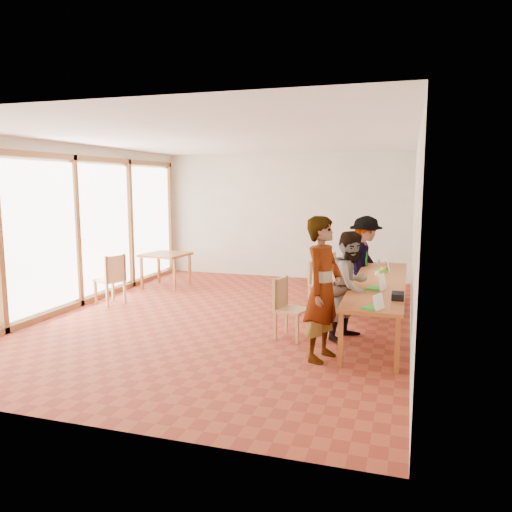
# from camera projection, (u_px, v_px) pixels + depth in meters

# --- Properties ---
(ground) EXTENTS (8.00, 8.00, 0.00)m
(ground) POSITION_uv_depth(u_px,v_px,m) (227.00, 318.00, 8.55)
(ground) COLOR #963B24
(ground) RESTS_ON ground
(wall_back) EXTENTS (6.00, 0.10, 3.00)m
(wall_back) POSITION_uv_depth(u_px,v_px,m) (284.00, 216.00, 12.11)
(wall_back) COLOR beige
(wall_back) RESTS_ON ground
(wall_front) EXTENTS (6.00, 0.10, 3.00)m
(wall_front) POSITION_uv_depth(u_px,v_px,m) (73.00, 270.00, 4.55)
(wall_front) COLOR beige
(wall_front) RESTS_ON ground
(wall_right) EXTENTS (0.10, 8.00, 3.00)m
(wall_right) POSITION_uv_depth(u_px,v_px,m) (415.00, 236.00, 7.45)
(wall_right) COLOR beige
(wall_right) RESTS_ON ground
(window_wall) EXTENTS (0.10, 8.00, 3.00)m
(window_wall) POSITION_uv_depth(u_px,v_px,m) (76.00, 226.00, 9.19)
(window_wall) COLOR white
(window_wall) RESTS_ON ground
(ceiling) EXTENTS (6.00, 8.00, 0.04)m
(ceiling) POSITION_uv_depth(u_px,v_px,m) (226.00, 138.00, 8.11)
(ceiling) COLOR white
(ceiling) RESTS_ON wall_back
(communal_table) EXTENTS (0.80, 4.00, 0.75)m
(communal_table) POSITION_uv_depth(u_px,v_px,m) (379.00, 284.00, 7.89)
(communal_table) COLOR #A65725
(communal_table) RESTS_ON ground
(side_table) EXTENTS (0.90, 0.90, 0.75)m
(side_table) POSITION_uv_depth(u_px,v_px,m) (166.00, 257.00, 11.04)
(side_table) COLOR #A65725
(side_table) RESTS_ON ground
(chair_near) EXTENTS (0.51, 0.51, 0.48)m
(chair_near) POSITION_uv_depth(u_px,v_px,m) (286.00, 301.00, 7.40)
(chair_near) COLOR tan
(chair_near) RESTS_ON ground
(chair_mid) EXTENTS (0.50, 0.50, 0.43)m
(chair_mid) POSITION_uv_depth(u_px,v_px,m) (323.00, 287.00, 8.69)
(chair_mid) COLOR tan
(chair_mid) RESTS_ON ground
(chair_far) EXTENTS (0.43, 0.43, 0.45)m
(chair_far) POSITION_uv_depth(u_px,v_px,m) (316.00, 278.00, 9.43)
(chair_far) COLOR tan
(chair_far) RESTS_ON ground
(chair_empty) EXTENTS (0.52, 0.52, 0.46)m
(chair_empty) POSITION_uv_depth(u_px,v_px,m) (334.00, 269.00, 10.31)
(chair_empty) COLOR tan
(chair_empty) RESTS_ON ground
(chair_spare) EXTENTS (0.59, 0.59, 0.51)m
(chair_spare) POSITION_uv_depth(u_px,v_px,m) (113.00, 274.00, 9.41)
(chair_spare) COLOR tan
(chair_spare) RESTS_ON ground
(person_near) EXTENTS (0.62, 0.78, 1.88)m
(person_near) POSITION_uv_depth(u_px,v_px,m) (323.00, 289.00, 6.43)
(person_near) COLOR gray
(person_near) RESTS_ON ground
(person_mid) EXTENTS (0.87, 0.96, 1.60)m
(person_mid) POSITION_uv_depth(u_px,v_px,m) (351.00, 285.00, 7.32)
(person_mid) COLOR gray
(person_mid) RESTS_ON ground
(person_far) EXTENTS (0.86, 1.21, 1.69)m
(person_far) POSITION_uv_depth(u_px,v_px,m) (365.00, 261.00, 9.34)
(person_far) COLOR gray
(person_far) RESTS_ON ground
(laptop_near) EXTENTS (0.27, 0.28, 0.19)m
(laptop_near) POSITION_uv_depth(u_px,v_px,m) (375.00, 305.00, 6.14)
(laptop_near) COLOR green
(laptop_near) RESTS_ON communal_table
(laptop_mid) EXTENTS (0.29, 0.31, 0.23)m
(laptop_mid) POSITION_uv_depth(u_px,v_px,m) (379.00, 285.00, 7.28)
(laptop_mid) COLOR green
(laptop_mid) RESTS_ON communal_table
(laptop_far) EXTENTS (0.25, 0.28, 0.21)m
(laptop_far) POSITION_uv_depth(u_px,v_px,m) (385.00, 268.00, 8.77)
(laptop_far) COLOR green
(laptop_far) RESTS_ON communal_table
(yellow_mug) EXTENTS (0.14, 0.14, 0.10)m
(yellow_mug) POSITION_uv_depth(u_px,v_px,m) (384.00, 269.00, 8.75)
(yellow_mug) COLOR orange
(yellow_mug) RESTS_ON communal_table
(green_bottle) EXTENTS (0.07, 0.07, 0.28)m
(green_bottle) POSITION_uv_depth(u_px,v_px,m) (365.00, 259.00, 9.30)
(green_bottle) COLOR #166D20
(green_bottle) RESTS_ON communal_table
(clear_glass) EXTENTS (0.07, 0.07, 0.09)m
(clear_glass) POSITION_uv_depth(u_px,v_px,m) (378.00, 262.00, 9.59)
(clear_glass) COLOR silver
(clear_glass) RESTS_ON communal_table
(condiment_cup) EXTENTS (0.08, 0.08, 0.06)m
(condiment_cup) POSITION_uv_depth(u_px,v_px,m) (377.00, 273.00, 8.42)
(condiment_cup) COLOR white
(condiment_cup) RESTS_ON communal_table
(pink_phone) EXTENTS (0.05, 0.10, 0.01)m
(pink_phone) POSITION_uv_depth(u_px,v_px,m) (378.00, 287.00, 7.44)
(pink_phone) COLOR #D74783
(pink_phone) RESTS_ON communal_table
(black_pouch) EXTENTS (0.16, 0.26, 0.09)m
(black_pouch) POSITION_uv_depth(u_px,v_px,m) (398.00, 296.00, 6.66)
(black_pouch) COLOR black
(black_pouch) RESTS_ON communal_table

